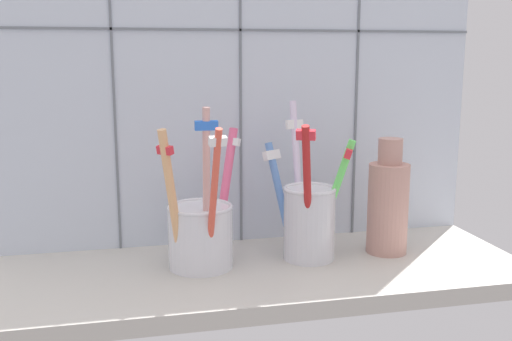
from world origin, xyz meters
TOP-DOWN VIEW (x-y plane):
  - counter_slab at (0.00, 0.00)cm, footprint 64.00×22.00cm
  - tile_wall_back at (-0.00, 12.00)cm, footprint 64.00×2.20cm
  - toothbrush_cup_left at (-6.64, 1.71)cm, footprint 10.78×13.35cm
  - toothbrush_cup_right at (6.61, 1.95)cm, footprint 10.06×11.74cm
  - ceramic_vase at (17.08, 2.01)cm, footprint 5.09×5.09cm

SIDE VIEW (x-z plane):
  - counter_slab at x=0.00cm, z-range 0.00..2.00cm
  - toothbrush_cup_left at x=-6.64cm, z-range -3.02..16.16cm
  - toothbrush_cup_right at x=6.61cm, z-range -2.30..16.83cm
  - ceramic_vase at x=17.08cm, z-range 1.04..15.66cm
  - tile_wall_back at x=0.00cm, z-range 0.00..45.00cm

